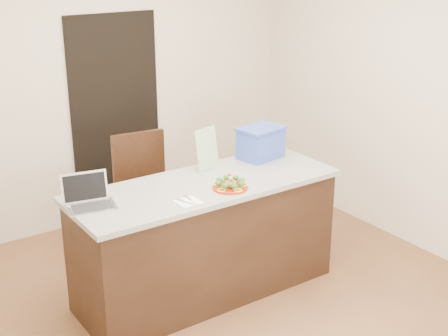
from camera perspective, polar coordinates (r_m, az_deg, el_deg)
ground at (r=4.88m, az=-0.00°, el=-12.39°), size 4.00×4.00×0.00m
room_shell at (r=4.23m, az=-0.00°, el=6.44°), size 4.00×4.00×4.00m
doorway at (r=6.11m, az=-9.84°, el=4.45°), size 0.90×0.02×2.00m
island at (r=4.83m, az=-1.69°, el=-6.44°), size 2.06×0.76×0.92m
plate at (r=4.54m, az=0.57°, el=-1.75°), size 0.26×0.26×0.02m
meatballs at (r=4.52m, az=0.57°, el=-1.49°), size 0.11×0.10×0.04m
broccoli at (r=4.52m, az=0.57°, el=-1.27°), size 0.22×0.22×0.04m
pepper_rings at (r=4.53m, az=0.57°, el=-1.65°), size 0.26×0.25×0.01m
napkin at (r=4.31m, az=-3.34°, el=-3.10°), size 0.16×0.16×0.01m
fork at (r=4.31m, az=-3.65°, el=-3.03°), size 0.06×0.17×0.00m
knife at (r=4.31m, az=-2.88°, el=-3.00°), size 0.02×0.20×0.01m
yogurt_bottle at (r=4.61m, az=0.51°, el=-1.09°), size 0.04×0.04×0.08m
laptop at (r=4.33m, az=-12.29°, el=-2.66°), size 0.35×0.31×0.22m
leaflet at (r=4.87m, az=-1.57°, el=1.76°), size 0.24×0.11×0.33m
blue_box at (r=5.14m, az=3.38°, el=2.35°), size 0.40×0.32×0.26m
chair at (r=5.46m, az=-7.15°, el=-1.67°), size 0.52×0.53×1.07m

